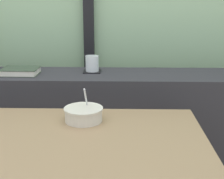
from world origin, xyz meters
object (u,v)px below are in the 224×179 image
coaster_square (92,71)px  soup_bowl (84,114)px  breakfast_table (72,163)px  juice_glass (92,64)px  closed_book (20,71)px

coaster_square → soup_bowl: (0.00, -0.53, -0.07)m
breakfast_table → coaster_square: 0.74m
breakfast_table → soup_bowl: (0.03, 0.18, 0.14)m
coaster_square → juice_glass: size_ratio=1.12×
coaster_square → breakfast_table: bearing=-92.1°
breakfast_table → soup_bowl: bearing=80.5°
closed_book → soup_bowl: 0.62m
coaster_square → closed_book: bearing=-169.8°
breakfast_table → juice_glass: bearing=87.9°
juice_glass → soup_bowl: juice_glass is taller
coaster_square → closed_book: closed_book is taller
breakfast_table → closed_book: closed_book is taller
juice_glass → closed_book: (-0.40, -0.07, -0.03)m
coaster_square → juice_glass: bearing=0.0°
breakfast_table → closed_book: bearing=120.7°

